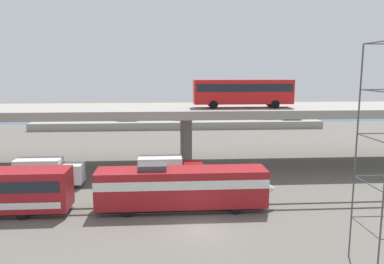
{
  "coord_description": "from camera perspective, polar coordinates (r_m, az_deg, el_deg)",
  "views": [
    {
      "loc": [
        -2.52,
        -27.78,
        12.08
      ],
      "look_at": [
        0.72,
        19.62,
        4.39
      ],
      "focal_mm": 35.53,
      "sensor_mm": 36.0,
      "label": 1
    }
  ],
  "objects": [
    {
      "name": "parked_car_5",
      "position": [
        87.0,
        10.9,
        2.59
      ],
      "size": [
        4.2,
        1.98,
        1.5
      ],
      "rotation": [
        0.0,
        0.0,
        3.14
      ],
      "color": "#B7B7BC",
      "rests_on": "pier_parking_lot"
    },
    {
      "name": "rail_strip_near",
      "position": [
        33.37,
        0.7,
        -11.92
      ],
      "size": [
        110.0,
        0.12,
        0.12
      ],
      "primitive_type": "cube",
      "color": "#59544C",
      "rests_on": "ground_plane"
    },
    {
      "name": "parked_car_6",
      "position": [
        81.53,
        -9.56,
        2.19
      ],
      "size": [
        4.11,
        1.97,
        1.5
      ],
      "rotation": [
        0.0,
        0.0,
        3.14
      ],
      "color": "#515459",
      "rests_on": "pier_parking_lot"
    },
    {
      "name": "train_locomotive",
      "position": [
        33.34,
        -0.29,
        -8.06
      ],
      "size": [
        15.69,
        3.04,
        4.18
      ],
      "color": "maroon",
      "rests_on": "ground_plane"
    },
    {
      "name": "parked_car_1",
      "position": [
        84.17,
        7.19,
        2.47
      ],
      "size": [
        4.29,
        1.93,
        1.5
      ],
      "rotation": [
        0.0,
        0.0,
        3.14
      ],
      "color": "maroon",
      "rests_on": "pier_parking_lot"
    },
    {
      "name": "highway_overpass",
      "position": [
        48.12,
        -0.89,
        3.08
      ],
      "size": [
        96.0,
        11.95,
        7.6
      ],
      "color": "gray",
      "rests_on": "ground_plane"
    },
    {
      "name": "service_truck_west",
      "position": [
        40.76,
        -3.55,
        -5.67
      ],
      "size": [
        6.8,
        2.46,
        3.04
      ],
      "color": "maroon",
      "rests_on": "ground_plane"
    },
    {
      "name": "parked_car_3",
      "position": [
        87.0,
        -12.62,
        2.53
      ],
      "size": [
        4.64,
        1.82,
        1.5
      ],
      "color": "#B7B7BC",
      "rests_on": "pier_parking_lot"
    },
    {
      "name": "parked_car_4",
      "position": [
        84.7,
        11.28,
        2.4
      ],
      "size": [
        4.65,
        1.86,
        1.5
      ],
      "color": "navy",
      "rests_on": "pier_parking_lot"
    },
    {
      "name": "parked_car_2",
      "position": [
        84.96,
        14.74,
        2.3
      ],
      "size": [
        4.26,
        1.98,
        1.5
      ],
      "rotation": [
        0.0,
        0.0,
        3.14
      ],
      "color": "#515459",
      "rests_on": "pier_parking_lot"
    },
    {
      "name": "pier_parking_lot",
      "position": [
        83.58,
        -2.15,
        1.42
      ],
      "size": [
        60.86,
        11.67,
        1.55
      ],
      "primitive_type": "cube",
      "color": "gray",
      "rests_on": "ground_plane"
    },
    {
      "name": "transit_bus_on_overpass",
      "position": [
        46.81,
        7.67,
        6.15
      ],
      "size": [
        12.0,
        2.68,
        3.4
      ],
      "color": "red",
      "rests_on": "highway_overpass"
    },
    {
      "name": "ground_plane",
      "position": [
        30.39,
        1.2,
        -14.22
      ],
      "size": [
        260.0,
        260.0,
        0.0
      ],
      "primitive_type": "plane",
      "color": "#605B54"
    },
    {
      "name": "harbor_water",
      "position": [
        106.49,
        -2.53,
        2.68
      ],
      "size": [
        140.0,
        36.0,
        0.01
      ],
      "primitive_type": "cube",
      "color": "#2D5170",
      "rests_on": "ground_plane"
    },
    {
      "name": "service_truck_east",
      "position": [
        42.61,
        -20.84,
        -5.61
      ],
      "size": [
        6.8,
        2.46,
        3.04
      ],
      "color": "silver",
      "rests_on": "ground_plane"
    },
    {
      "name": "rail_strip_far",
      "position": [
        34.77,
        0.49,
        -11.03
      ],
      "size": [
        110.0,
        0.12,
        0.12
      ],
      "primitive_type": "cube",
      "color": "#59544C",
      "rests_on": "ground_plane"
    },
    {
      "name": "parked_car_0",
      "position": [
        81.72,
        -1.35,
        2.34
      ],
      "size": [
        4.41,
        1.87,
        1.5
      ],
      "color": "#515459",
      "rests_on": "pier_parking_lot"
    }
  ]
}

